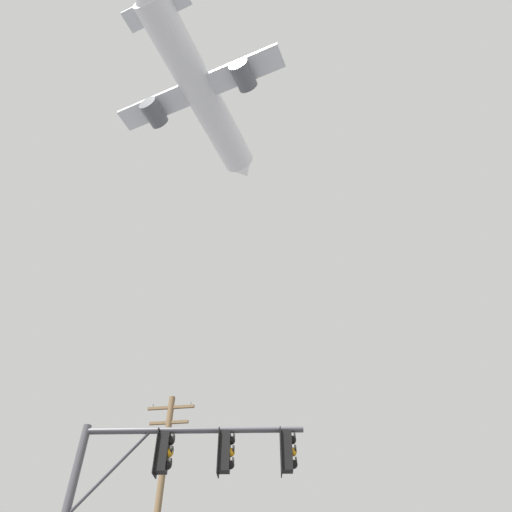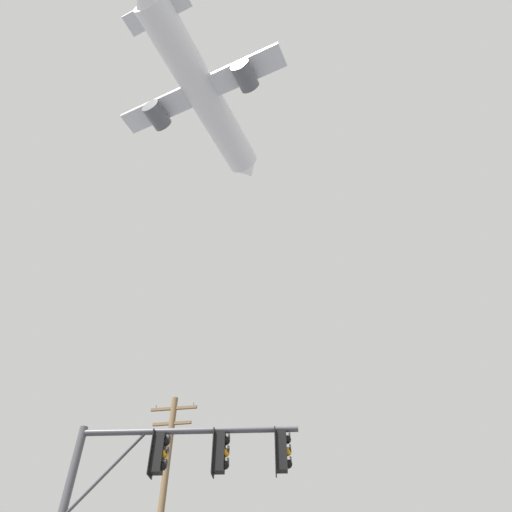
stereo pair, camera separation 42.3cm
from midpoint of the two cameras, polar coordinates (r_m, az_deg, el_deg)
The scene contains 2 objects.
signal_pole_near at distance 11.70m, azimuth -12.46°, elevation -26.32°, with size 5.46×0.87×5.82m.
airplane at distance 51.63m, azimuth -7.30°, elevation 20.00°, with size 18.97×24.56×6.75m.
Camera 1 is at (0.19, -3.56, 1.56)m, focal length 31.34 mm.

